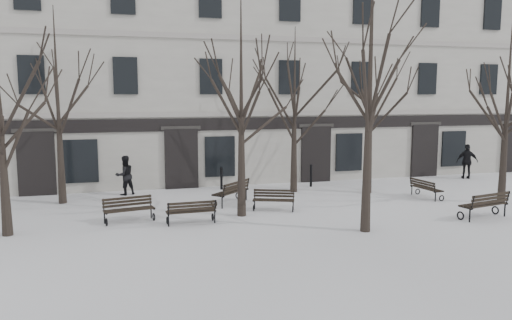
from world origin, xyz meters
name	(u,v)px	position (x,y,z in m)	size (l,w,h in m)	color
ground	(309,223)	(0.00, 0.00, 0.00)	(100.00, 100.00, 0.00)	white
building	(229,78)	(0.00, 12.96, 5.52)	(40.40, 10.20, 11.40)	#BCB8AE
tree_1	(241,75)	(-2.04, 1.73, 5.25)	(5.88, 5.88, 8.39)	black
tree_2	(370,72)	(1.40, -1.48, 5.24)	(5.87, 5.87, 8.38)	black
tree_3	(508,89)	(9.00, 0.91, 4.76)	(5.33, 5.33, 7.62)	black
tree_4	(57,82)	(-8.76, 5.90, 5.06)	(5.66, 5.66, 8.09)	black
tree_5	(295,90)	(1.46, 5.67, 4.75)	(5.31, 5.31, 7.59)	black
tree_6	(371,74)	(4.71, 4.49, 5.47)	(6.13, 6.13, 8.76)	black
bench_0	(129,208)	(-6.16, 1.95, 0.48)	(1.85, 0.97, 0.89)	black
bench_1	(191,211)	(-4.05, 1.01, 0.47)	(1.75, 0.69, 0.87)	black
bench_2	(485,204)	(6.46, -1.12, 0.54)	(2.08, 1.10, 1.00)	black
bench_3	(274,199)	(-0.61, 2.26, 0.44)	(1.70, 1.14, 0.82)	black
bench_4	(232,191)	(-1.93, 3.85, 0.54)	(1.87, 1.85, 0.99)	black
bench_5	(425,188)	(6.56, 2.71, 0.45)	(0.74, 1.70, 0.84)	black
bollard_a	(221,177)	(-1.70, 7.11, 0.59)	(0.14, 0.14, 1.09)	black
bollard_b	(311,175)	(2.73, 6.65, 0.60)	(0.14, 0.14, 1.12)	black
pedestrian_b	(125,195)	(-6.19, 7.02, 0.00)	(0.88, 0.68, 1.80)	black
pedestrian_c	(466,179)	(11.80, 6.61, 0.00)	(1.11, 0.46, 1.88)	black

